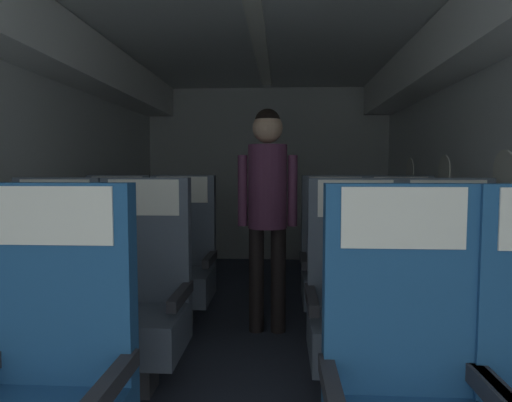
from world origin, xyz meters
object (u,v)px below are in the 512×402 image
Objects in this scene: seat_c_left_window at (115,263)px; flight_attendant at (267,196)px; seat_b_left_aisle at (141,301)px; seat_a_right_window at (407,400)px; seat_b_left_window at (50,300)px; seat_c_left_aisle at (180,264)px; seat_b_right_window at (356,306)px; seat_c_right_aisle at (402,266)px; seat_a_left_aisle at (48,389)px; seat_b_right_aisle at (451,307)px; seat_c_right_window at (335,266)px.

seat_c_left_window is 1.29m from flight_attendant.
seat_b_left_aisle is 1.21m from flight_attendant.
seat_b_left_window is (-1.66, 0.95, 0.00)m from seat_a_right_window.
seat_c_left_aisle is (-1.16, 1.92, 0.00)m from seat_a_right_window.
seat_c_right_aisle is at bearing 63.09° from seat_b_right_window.
seat_b_left_aisle and seat_c_left_window have the same top height.
seat_c_right_aisle is at bearing 7.66° from flight_attendant.
seat_b_right_window is 1.09m from seat_c_right_aisle.
seat_c_left_aisle is at bearing 62.86° from seat_b_left_window.
seat_a_left_aisle is 1.15m from seat_a_right_window.
seat_a_right_window is at bearing -29.82° from seat_b_left_window.
seat_c_right_aisle is at bearing 89.73° from seat_b_right_aisle.
seat_b_right_aisle is at bearing -38.95° from flight_attendant.
seat_b_left_window is 1.00× the size of seat_c_right_window.
seat_b_left_aisle and seat_c_right_window have the same top height.
seat_c_left_aisle is 0.71× the size of flight_attendant.
seat_b_left_window is at bearing 117.91° from seat_a_left_aisle.
seat_b_left_window is 1.93m from seat_c_right_window.
seat_b_right_aisle is at bearing -23.64° from seat_c_left_window.
flight_attendant reaches higher than seat_c_left_window.
seat_b_left_aisle is 1.00× the size of seat_c_left_window.
seat_b_right_window is at bearing -1.15° from seat_b_left_aisle.
seat_a_left_aisle is 1.07m from seat_b_left_window.
seat_c_left_aisle is (-1.16, 0.97, 0.00)m from seat_b_right_window.
seat_a_left_aisle is 1.49m from seat_b_right_window.
seat_b_left_aisle is (0.50, 0.02, 0.00)m from seat_b_left_window.
seat_a_right_window is (1.15, -0.00, 0.00)m from seat_a_left_aisle.
seat_a_left_aisle is 1.00× the size of seat_c_right_window.
seat_c_left_window is 1.00× the size of seat_c_right_window.
seat_a_right_window is 1.00× the size of seat_b_left_window.
seat_c_right_aisle is 0.71× the size of flight_attendant.
seat_a_left_aisle is at bearing -74.98° from seat_c_left_window.
flight_attendant reaches higher than seat_b_left_window.
seat_b_left_window is 1.00× the size of seat_b_right_window.
seat_b_left_aisle is 1.51m from seat_c_right_window.
seat_c_right_aisle is 1.13m from flight_attendant.
seat_b_right_window is at bearing -90.52° from seat_c_right_window.
seat_c_right_aisle is at bearing 75.50° from seat_a_right_window.
seat_c_left_aisle is 1.00× the size of seat_c_right_aisle.
seat_b_left_window is 1.00× the size of seat_b_left_aisle.
seat_b_right_aisle is (0.49, 0.96, 0.00)m from seat_a_right_window.
seat_b_left_window is 1.00× the size of seat_c_left_window.
seat_a_right_window is at bearing -90.04° from seat_b_right_window.
seat_c_right_aisle is (1.65, 0.95, 0.00)m from seat_b_left_aisle.
seat_c_left_window is (-1.67, 0.96, 0.00)m from seat_b_right_window.
seat_b_left_window is 2.15m from seat_b_right_aisle.
seat_b_right_window and seat_c_right_window have the same top height.
seat_b_left_aisle is 1.91m from seat_c_right_aisle.
seat_b_left_aisle is at bearing -89.86° from seat_c_left_aisle.
seat_c_right_window is (1.67, 0.01, 0.00)m from seat_c_left_window.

